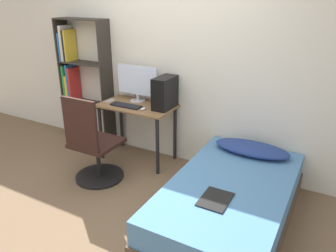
{
  "coord_description": "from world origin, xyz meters",
  "views": [
    {
      "loc": [
        1.9,
        -2.02,
        2.05
      ],
      "look_at": [
        0.35,
        0.79,
        0.75
      ],
      "focal_mm": 35.0,
      "sensor_mm": 36.0,
      "label": 1
    }
  ],
  "objects_px": {
    "office_chair": "(93,150)",
    "bed": "(229,202)",
    "pc_tower": "(165,93)",
    "keyboard": "(126,106)",
    "monitor": "(137,82)",
    "bookshelf": "(78,84)"
  },
  "relations": [
    {
      "from": "office_chair",
      "to": "bed",
      "type": "bearing_deg",
      "value": 1.17
    },
    {
      "from": "monitor",
      "to": "bookshelf",
      "type": "bearing_deg",
      "value": -179.22
    },
    {
      "from": "office_chair",
      "to": "keyboard",
      "type": "xyz_separation_m",
      "value": [
        0.05,
        0.6,
        0.37
      ]
    },
    {
      "from": "office_chair",
      "to": "pc_tower",
      "type": "relative_size",
      "value": 2.72
    },
    {
      "from": "bed",
      "to": "keyboard",
      "type": "distance_m",
      "value": 1.75
    },
    {
      "from": "office_chair",
      "to": "bed",
      "type": "height_order",
      "value": "office_chair"
    },
    {
      "from": "office_chair",
      "to": "monitor",
      "type": "relative_size",
      "value": 1.73
    },
    {
      "from": "monitor",
      "to": "keyboard",
      "type": "relative_size",
      "value": 1.5
    },
    {
      "from": "keyboard",
      "to": "monitor",
      "type": "bearing_deg",
      "value": 89.61
    },
    {
      "from": "bookshelf",
      "to": "monitor",
      "type": "distance_m",
      "value": 1.03
    },
    {
      "from": "bookshelf",
      "to": "bed",
      "type": "distance_m",
      "value": 2.78
    },
    {
      "from": "office_chair",
      "to": "bed",
      "type": "xyz_separation_m",
      "value": [
        1.62,
        0.03,
        -0.18
      ]
    },
    {
      "from": "bed",
      "to": "bookshelf",
      "type": "bearing_deg",
      "value": 162.45
    },
    {
      "from": "bookshelf",
      "to": "monitor",
      "type": "relative_size",
      "value": 2.89
    },
    {
      "from": "keyboard",
      "to": "pc_tower",
      "type": "xyz_separation_m",
      "value": [
        0.45,
        0.18,
        0.18
      ]
    },
    {
      "from": "keyboard",
      "to": "pc_tower",
      "type": "height_order",
      "value": "pc_tower"
    },
    {
      "from": "bed",
      "to": "keyboard",
      "type": "xyz_separation_m",
      "value": [
        -1.57,
        0.56,
        0.55
      ]
    },
    {
      "from": "bookshelf",
      "to": "keyboard",
      "type": "height_order",
      "value": "bookshelf"
    },
    {
      "from": "office_chair",
      "to": "bookshelf",
      "type": "bearing_deg",
      "value": 138.62
    },
    {
      "from": "keyboard",
      "to": "office_chair",
      "type": "bearing_deg",
      "value": -94.63
    },
    {
      "from": "monitor",
      "to": "pc_tower",
      "type": "height_order",
      "value": "monitor"
    },
    {
      "from": "pc_tower",
      "to": "keyboard",
      "type": "bearing_deg",
      "value": -158.25
    }
  ]
}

